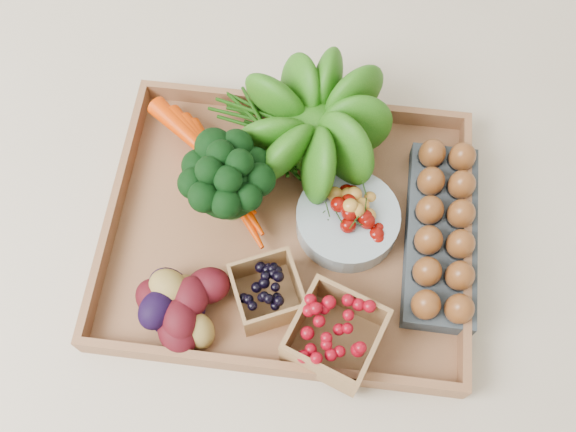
# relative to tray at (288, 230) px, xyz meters

# --- Properties ---
(ground) EXTENTS (4.00, 4.00, 0.00)m
(ground) POSITION_rel_tray_xyz_m (0.00, 0.00, -0.01)
(ground) COLOR beige
(ground) RESTS_ON ground
(tray) EXTENTS (0.55, 0.45, 0.01)m
(tray) POSITION_rel_tray_xyz_m (0.00, 0.00, 0.00)
(tray) COLOR #905F3C
(tray) RESTS_ON ground
(carrots) EXTENTS (0.22, 0.16, 0.05)m
(carrots) POSITION_rel_tray_xyz_m (-0.12, 0.08, 0.03)
(carrots) COLOR #DD3600
(carrots) RESTS_ON tray
(lettuce) EXTENTS (0.17, 0.17, 0.17)m
(lettuce) POSITION_rel_tray_xyz_m (0.02, 0.14, 0.09)
(lettuce) COLOR #13520C
(lettuce) RESTS_ON tray
(broccoli) EXTENTS (0.14, 0.14, 0.11)m
(broccoli) POSITION_rel_tray_xyz_m (-0.09, 0.02, 0.06)
(broccoli) COLOR black
(broccoli) RESTS_ON tray
(cherry_bowl) EXTENTS (0.16, 0.16, 0.04)m
(cherry_bowl) POSITION_rel_tray_xyz_m (0.09, 0.01, 0.03)
(cherry_bowl) COLOR #8C9EA5
(cherry_bowl) RESTS_ON tray
(egg_carton) EXTENTS (0.11, 0.30, 0.03)m
(egg_carton) POSITION_rel_tray_xyz_m (0.23, 0.01, 0.02)
(egg_carton) COLOR #374046
(egg_carton) RESTS_ON tray
(potatoes) EXTENTS (0.16, 0.16, 0.09)m
(potatoes) POSITION_rel_tray_xyz_m (-0.14, -0.15, 0.05)
(potatoes) COLOR #39090F
(potatoes) RESTS_ON tray
(punnet_blackberry) EXTENTS (0.12, 0.12, 0.06)m
(punnet_blackberry) POSITION_rel_tray_xyz_m (-0.02, -0.12, 0.04)
(punnet_blackberry) COLOR black
(punnet_blackberry) RESTS_ON tray
(punnet_raspberry) EXTENTS (0.15, 0.15, 0.08)m
(punnet_raspberry) POSITION_rel_tray_xyz_m (0.09, -0.17, 0.05)
(punnet_raspberry) COLOR maroon
(punnet_raspberry) RESTS_ON tray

